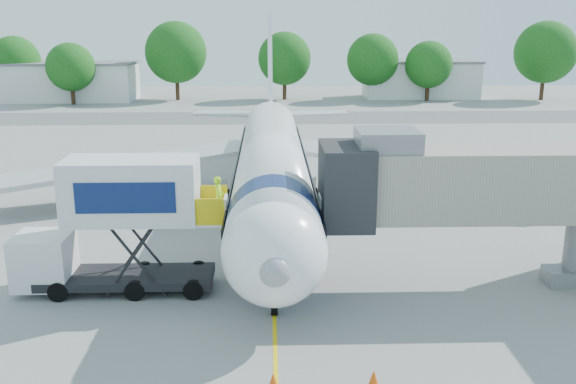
{
  "coord_description": "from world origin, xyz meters",
  "views": [
    {
      "loc": [
        -0.17,
        -31.68,
        10.67
      ],
      "look_at": [
        0.7,
        -3.56,
        3.2
      ],
      "focal_mm": 40.0,
      "sensor_mm": 36.0,
      "label": 1
    }
  ],
  "objects_px": {
    "aircraft": "(272,162)",
    "ground_tug": "(421,376)",
    "catering_hiloader": "(117,226)",
    "jet_bridge": "(472,185)"
  },
  "relations": [
    {
      "from": "aircraft",
      "to": "ground_tug",
      "type": "relative_size",
      "value": 10.66
    },
    {
      "from": "aircraft",
      "to": "catering_hiloader",
      "type": "bearing_deg",
      "value": -119.41
    },
    {
      "from": "aircraft",
      "to": "ground_tug",
      "type": "bearing_deg",
      "value": -77.63
    },
    {
      "from": "ground_tug",
      "to": "jet_bridge",
      "type": "bearing_deg",
      "value": 46.89
    },
    {
      "from": "aircraft",
      "to": "catering_hiloader",
      "type": "relative_size",
      "value": 4.44
    },
    {
      "from": "aircraft",
      "to": "catering_hiloader",
      "type": "height_order",
      "value": "aircraft"
    },
    {
      "from": "aircraft",
      "to": "jet_bridge",
      "type": "height_order",
      "value": "aircraft"
    },
    {
      "from": "catering_hiloader",
      "to": "ground_tug",
      "type": "bearing_deg",
      "value": -37.69
    },
    {
      "from": "jet_bridge",
      "to": "ground_tug",
      "type": "height_order",
      "value": "jet_bridge"
    },
    {
      "from": "aircraft",
      "to": "catering_hiloader",
      "type": "xyz_separation_m",
      "value": [
        -6.27,
        -11.12,
        -0.19
      ]
    }
  ]
}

